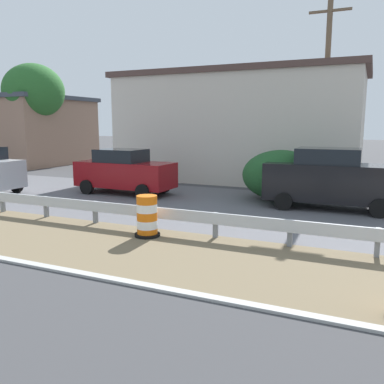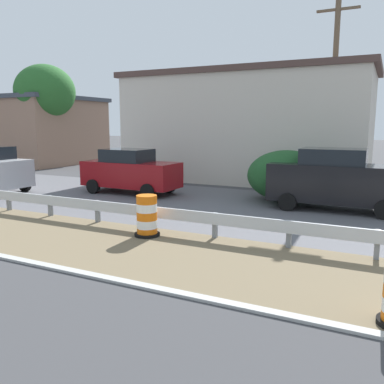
% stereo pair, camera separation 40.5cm
% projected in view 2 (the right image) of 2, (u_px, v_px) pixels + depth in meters
% --- Properties ---
extents(traffic_barrel_close, '(0.71, 0.71, 1.15)m').
position_uv_depth(traffic_barrel_close, '(147.00, 217.00, 11.12)').
color(traffic_barrel_close, orange).
rests_on(traffic_barrel_close, ground).
extents(car_mid_far_lane, '(2.02, 4.48, 1.98)m').
position_uv_depth(car_mid_far_lane, '(130.00, 171.00, 17.96)').
color(car_mid_far_lane, maroon).
rests_on(car_mid_far_lane, ground).
extents(car_distant_a, '(1.99, 4.80, 2.22)m').
position_uv_depth(car_distant_a, '(337.00, 180.00, 14.36)').
color(car_distant_a, black).
rests_on(car_distant_a, ground).
extents(roadside_shop_near, '(6.57, 13.32, 5.88)m').
position_uv_depth(roadside_shop_near, '(248.00, 126.00, 22.51)').
color(roadside_shop_near, beige).
rests_on(roadside_shop_near, ground).
extents(roadside_shop_far, '(8.11, 11.14, 5.15)m').
position_uv_depth(roadside_shop_far, '(26.00, 130.00, 32.52)').
color(roadside_shop_far, '#93705B').
rests_on(roadside_shop_far, ground).
extents(utility_pole_near, '(0.24, 1.80, 8.46)m').
position_uv_depth(utility_pole_near, '(333.00, 94.00, 17.91)').
color(utility_pole_near, brown).
rests_on(utility_pole_near, ground).
extents(bush_roadside, '(3.14, 3.14, 2.04)m').
position_uv_depth(bush_roadside, '(286.00, 175.00, 16.24)').
color(bush_roadside, '#1E4C23').
rests_on(bush_roadside, ground).
extents(tree_roadside, '(4.19, 4.19, 7.22)m').
position_uv_depth(tree_roadside, '(45.00, 92.00, 28.38)').
color(tree_roadside, brown).
rests_on(tree_roadside, ground).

